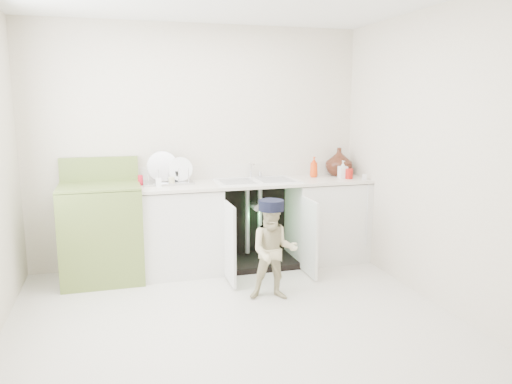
# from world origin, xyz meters

# --- Properties ---
(ground) EXTENTS (3.50, 3.50, 0.00)m
(ground) POSITION_xyz_m (0.00, 0.00, 0.00)
(ground) COLOR beige
(ground) RESTS_ON ground
(room_shell) EXTENTS (6.00, 5.50, 1.26)m
(room_shell) POSITION_xyz_m (0.00, 0.00, 1.25)
(room_shell) COLOR beige
(room_shell) RESTS_ON ground
(counter_run) EXTENTS (2.44, 1.02, 1.21)m
(counter_run) POSITION_xyz_m (0.57, 1.21, 0.47)
(counter_run) COLOR silver
(counter_run) RESTS_ON ground
(avocado_stove) EXTENTS (0.75, 0.65, 1.17)m
(avocado_stove) POSITION_xyz_m (-1.01, 1.18, 0.48)
(avocado_stove) COLOR olive
(avocado_stove) RESTS_ON ground
(repair_worker) EXTENTS (0.49, 0.83, 0.88)m
(repair_worker) POSITION_xyz_m (0.44, 0.25, 0.45)
(repair_worker) COLOR beige
(repair_worker) RESTS_ON ground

